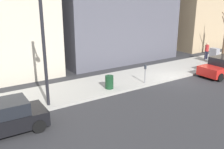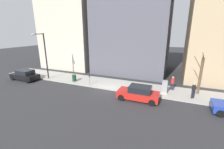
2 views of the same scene
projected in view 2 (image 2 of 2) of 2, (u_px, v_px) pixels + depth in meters
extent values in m
plane|color=#2B2B2D|center=(107.00, 90.00, 18.26)|extent=(120.00, 120.00, 0.00)
cube|color=#9E9B93|center=(113.00, 84.00, 20.01)|extent=(4.00, 36.00, 0.15)
cylinder|color=black|center=(221.00, 114.00, 12.38)|extent=(0.23, 0.64, 0.64)
cylinder|color=black|center=(216.00, 105.00, 13.87)|extent=(0.23, 0.64, 0.64)
cube|color=red|center=(138.00, 95.00, 15.50)|extent=(1.82, 4.21, 0.70)
cube|color=black|center=(140.00, 89.00, 15.25)|extent=(1.61, 2.21, 0.60)
cylinder|color=black|center=(121.00, 98.00, 15.38)|extent=(0.22, 0.64, 0.64)
cylinder|color=black|center=(126.00, 92.00, 16.89)|extent=(0.22, 0.64, 0.64)
cylinder|color=black|center=(152.00, 103.00, 14.24)|extent=(0.22, 0.64, 0.64)
cylinder|color=black|center=(154.00, 96.00, 15.75)|extent=(0.22, 0.64, 0.64)
cube|color=black|center=(25.00, 76.00, 21.89)|extent=(1.90, 4.24, 0.70)
cube|color=black|center=(25.00, 72.00, 21.64)|extent=(1.65, 2.24, 0.60)
cylinder|color=black|center=(13.00, 78.00, 21.82)|extent=(0.23, 0.64, 0.64)
cylinder|color=black|center=(23.00, 75.00, 23.31)|extent=(0.23, 0.64, 0.64)
cylinder|color=black|center=(27.00, 81.00, 20.61)|extent=(0.23, 0.64, 0.64)
cylinder|color=black|center=(38.00, 78.00, 22.10)|extent=(0.23, 0.64, 0.64)
cylinder|color=slate|center=(90.00, 81.00, 19.48)|extent=(0.07, 0.07, 1.05)
cube|color=#2D333D|center=(89.00, 76.00, 19.29)|extent=(0.14, 0.10, 0.30)
cube|color=#A8A399|center=(164.00, 92.00, 16.93)|extent=(0.83, 0.61, 0.18)
cube|color=#939399|center=(165.00, 86.00, 16.74)|extent=(0.75, 0.55, 1.25)
cylinder|color=black|center=(46.00, 57.00, 21.47)|extent=(0.18, 0.18, 6.50)
cylinder|color=black|center=(38.00, 34.00, 19.89)|extent=(1.60, 0.10, 0.10)
ellipsoid|color=beige|center=(33.00, 34.00, 19.19)|extent=(0.56, 0.32, 0.20)
cylinder|color=brown|center=(200.00, 76.00, 16.26)|extent=(0.28, 0.28, 4.09)
cylinder|color=brown|center=(203.00, 57.00, 15.99)|extent=(0.74, 0.10, 0.86)
cylinder|color=brown|center=(203.00, 59.00, 15.45)|extent=(0.71, 0.22, 0.92)
cylinder|color=brown|center=(198.00, 63.00, 16.05)|extent=(0.12, 0.91, 1.44)
cylinder|color=#14381E|center=(74.00, 78.00, 20.92)|extent=(0.56, 0.56, 0.90)
cylinder|color=#1E1E2D|center=(194.00, 94.00, 15.57)|extent=(0.16, 0.16, 0.82)
cylinder|color=#1E1E2D|center=(192.00, 95.00, 15.50)|extent=(0.16, 0.16, 0.82)
cylinder|color=black|center=(194.00, 88.00, 15.34)|extent=(0.36, 0.36, 0.62)
sphere|color=tan|center=(195.00, 84.00, 15.22)|extent=(0.22, 0.22, 0.22)
cylinder|color=#1E1E2D|center=(171.00, 86.00, 17.85)|extent=(0.16, 0.16, 0.82)
cylinder|color=#1E1E2D|center=(173.00, 87.00, 17.74)|extent=(0.16, 0.16, 0.82)
cylinder|color=#A52323|center=(173.00, 81.00, 17.60)|extent=(0.36, 0.36, 0.62)
sphere|color=tan|center=(173.00, 77.00, 17.48)|extent=(0.22, 0.22, 0.22)
cube|color=#4C4C56|center=(135.00, 22.00, 25.98)|extent=(11.77, 11.77, 16.77)
cube|color=#BCB29E|center=(75.00, 25.00, 29.74)|extent=(10.11, 10.11, 16.09)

